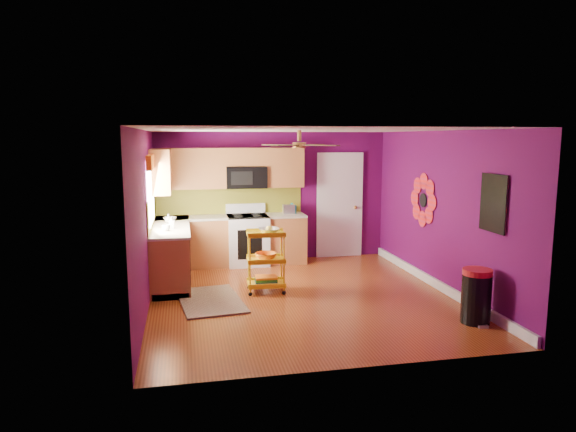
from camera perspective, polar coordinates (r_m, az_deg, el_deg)
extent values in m
plane|color=maroon|center=(7.90, 1.54, -8.92)|extent=(5.00, 5.00, 0.00)
cube|color=#54094A|center=(10.04, -1.68, 2.18)|extent=(4.50, 0.04, 2.50)
cube|color=#54094A|center=(5.25, 7.82, -3.94)|extent=(4.50, 0.04, 2.50)
cube|color=#54094A|center=(7.44, -15.56, -0.45)|extent=(0.04, 5.00, 2.50)
cube|color=#54094A|center=(8.41, 16.68, 0.54)|extent=(0.04, 5.00, 2.50)
cube|color=silver|center=(7.53, 1.62, 9.53)|extent=(4.50, 5.00, 0.04)
cube|color=white|center=(8.64, 16.16, -7.24)|extent=(0.05, 4.90, 0.14)
cube|color=brown|center=(8.90, -12.84, -4.12)|extent=(0.60, 2.30, 0.90)
cube|color=brown|center=(9.76, -6.28, -2.82)|extent=(2.80, 0.60, 0.90)
cube|color=beige|center=(8.80, -12.95, -1.14)|extent=(0.63, 2.30, 0.04)
cube|color=beige|center=(9.68, -6.32, -0.09)|extent=(2.80, 0.63, 0.04)
cube|color=black|center=(8.99, -12.76, -6.61)|extent=(0.54, 2.30, 0.10)
cube|color=black|center=(9.85, -6.24, -5.10)|extent=(2.80, 0.54, 0.10)
cube|color=white|center=(9.76, -4.50, -2.73)|extent=(0.76, 0.66, 0.92)
cube|color=black|center=(9.68, -4.54, -0.03)|extent=(0.76, 0.62, 0.03)
cube|color=white|center=(9.94, -4.75, 0.86)|extent=(0.76, 0.06, 0.18)
cube|color=black|center=(9.45, -4.26, -3.17)|extent=(0.45, 0.02, 0.55)
cube|color=brown|center=(9.68, -10.87, 5.20)|extent=(1.32, 0.33, 0.75)
cube|color=brown|center=(9.87, -0.43, 5.42)|extent=(0.72, 0.33, 0.75)
cube|color=brown|center=(9.74, -4.74, 6.55)|extent=(0.76, 0.33, 0.34)
cube|color=brown|center=(9.20, -13.92, 4.92)|extent=(0.33, 1.30, 0.75)
cube|color=black|center=(9.73, -4.68, 4.31)|extent=(0.76, 0.38, 0.40)
cube|color=#646B17|center=(9.93, -6.50, 1.73)|extent=(2.80, 0.01, 0.51)
cube|color=#646B17|center=(8.78, -14.90, 0.58)|extent=(0.01, 2.30, 0.51)
cube|color=white|center=(8.44, -15.04, 2.68)|extent=(0.03, 1.20, 1.00)
cube|color=orange|center=(8.40, -14.96, 5.88)|extent=(0.08, 1.35, 0.22)
cube|color=white|center=(10.36, 5.73, 1.09)|extent=(0.85, 0.04, 2.05)
cube|color=white|center=(10.34, 5.76, 1.07)|extent=(0.95, 0.02, 2.15)
sphere|color=#BF8C3F|center=(10.41, 7.50, 0.95)|extent=(0.07, 0.07, 0.07)
cylinder|color=black|center=(8.92, 14.77, 1.71)|extent=(0.01, 0.24, 0.24)
cube|color=#167493|center=(7.17, 21.91, 1.34)|extent=(0.03, 0.52, 0.72)
cube|color=black|center=(7.16, 21.81, 1.33)|extent=(0.01, 0.56, 0.76)
cylinder|color=#BF8C3F|center=(7.72, 1.27, 8.92)|extent=(0.06, 0.06, 0.16)
cylinder|color=#BF8C3F|center=(7.72, 1.27, 7.88)|extent=(0.20, 0.20, 0.08)
cube|color=#4C2D19|center=(8.05, 2.72, 7.90)|extent=(0.47, 0.47, 0.01)
cube|color=#4C2D19|center=(7.93, -1.08, 7.90)|extent=(0.47, 0.47, 0.01)
cube|color=#4C2D19|center=(7.40, -0.31, 7.84)|extent=(0.47, 0.47, 0.01)
cube|color=#4C2D19|center=(7.53, 3.74, 7.84)|extent=(0.47, 0.47, 0.01)
cube|color=black|center=(7.76, -8.62, -9.26)|extent=(1.03, 1.51, 0.02)
cylinder|color=yellow|center=(7.80, -4.25, -5.41)|extent=(0.03, 0.03, 0.90)
cylinder|color=yellow|center=(7.85, -0.46, -5.31)|extent=(0.03, 0.03, 0.90)
cylinder|color=yellow|center=(8.15, -4.39, -4.80)|extent=(0.03, 0.03, 0.90)
cylinder|color=yellow|center=(8.19, -0.76, -4.70)|extent=(0.03, 0.03, 0.90)
sphere|color=black|center=(7.93, -4.21, -8.63)|extent=(0.06, 0.06, 0.06)
sphere|color=black|center=(7.97, -0.45, -8.51)|extent=(0.06, 0.06, 0.06)
sphere|color=black|center=(8.27, -4.36, -7.90)|extent=(0.06, 0.06, 0.06)
sphere|color=black|center=(8.31, -0.76, -7.79)|extent=(0.06, 0.06, 0.06)
cube|color=yellow|center=(7.90, -2.48, -2.04)|extent=(0.61, 0.46, 0.03)
cube|color=yellow|center=(7.99, -2.46, -4.94)|extent=(0.61, 0.46, 0.03)
cube|color=yellow|center=(8.09, -2.45, -7.56)|extent=(0.61, 0.46, 0.03)
imported|color=beige|center=(7.90, -2.10, -1.64)|extent=(0.34, 0.34, 0.08)
sphere|color=yellow|center=(7.89, -2.10, -1.46)|extent=(0.11, 0.11, 0.11)
imported|color=orange|center=(7.98, -2.47, -4.47)|extent=(0.35, 0.35, 0.10)
cube|color=navy|center=(8.08, -2.45, -7.31)|extent=(0.36, 0.28, 0.04)
cube|color=#267233|center=(8.07, -2.45, -7.04)|extent=(0.36, 0.28, 0.04)
cube|color=orange|center=(8.06, -2.45, -6.80)|extent=(0.36, 0.28, 0.03)
cylinder|color=black|center=(7.16, 20.17, -8.64)|extent=(0.40, 0.40, 0.64)
cylinder|color=#B4191D|center=(7.07, 20.32, -5.85)|extent=(0.38, 0.38, 0.08)
cube|color=beige|center=(7.11, 20.84, -11.41)|extent=(0.13, 0.07, 0.03)
cylinder|color=teal|center=(9.89, 0.43, 0.74)|extent=(0.18, 0.18, 0.16)
sphere|color=teal|center=(9.88, 0.43, 1.31)|extent=(0.06, 0.06, 0.06)
cube|color=beige|center=(9.86, 0.07, 0.77)|extent=(0.22, 0.15, 0.18)
imported|color=#EA3F72|center=(8.48, -12.82, -0.72)|extent=(0.08, 0.09, 0.19)
imported|color=white|center=(9.05, -13.15, -0.26)|extent=(0.12, 0.12, 0.15)
imported|color=white|center=(9.30, -12.99, -0.32)|extent=(0.24, 0.24, 0.06)
imported|color=white|center=(8.28, -13.39, -1.28)|extent=(0.12, 0.12, 0.10)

